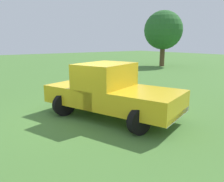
# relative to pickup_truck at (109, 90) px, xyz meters

# --- Properties ---
(ground_plane) EXTENTS (80.00, 80.00, 0.00)m
(ground_plane) POSITION_rel_pickup_truck_xyz_m (0.52, -0.53, -0.93)
(ground_plane) COLOR #477533
(pickup_truck) EXTENTS (3.30, 4.93, 1.80)m
(pickup_truck) POSITION_rel_pickup_truck_xyz_m (0.00, 0.00, 0.00)
(pickup_truck) COLOR black
(pickup_truck) RESTS_ON ground_plane
(tree_far_center) EXTENTS (3.83, 3.83, 5.53)m
(tree_far_center) POSITION_rel_pickup_truck_xyz_m (-13.80, -9.99, 2.66)
(tree_far_center) COLOR brown
(tree_far_center) RESTS_ON ground_plane
(traffic_cone) EXTENTS (0.32, 0.32, 0.55)m
(traffic_cone) POSITION_rel_pickup_truck_xyz_m (-1.99, -3.68, -0.65)
(traffic_cone) COLOR orange
(traffic_cone) RESTS_ON ground_plane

